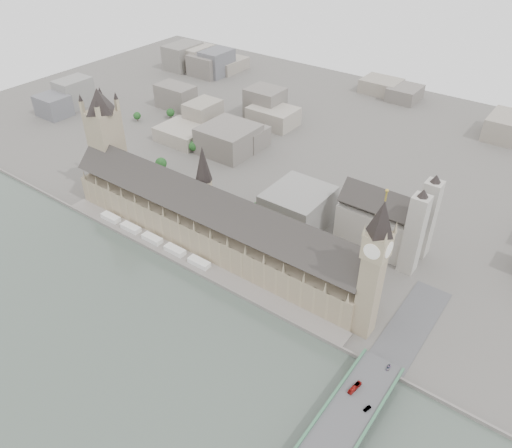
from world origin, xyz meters
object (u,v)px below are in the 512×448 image
Objects in this scene: palace_of_westminster at (211,221)px; elizabeth_tower at (374,261)px; victoria_tower at (106,139)px; red_bus_north at (355,388)px; car_approach at (388,367)px; westminster_abbey at (386,222)px; car_silver at (367,408)px.

elizabeth_tower reaches higher than palace_of_westminster.
red_bus_north is (279.48, -69.22, -43.57)m from victoria_tower.
palace_of_westminster is 2.47× the size of elizabeth_tower.
victoria_tower reaches higher than car_approach.
car_approach is at bearing -8.86° from victoria_tower.
elizabeth_tower is at bearing 134.53° from car_approach.
palace_of_westminster is 134.09m from westminster_abbey.
westminster_abbey reaches higher than car_approach.
westminster_abbey is at bearing 117.69° from red_bus_north.
palace_of_westminster is 183.25m from car_silver.
palace_of_westminster is at bearing 167.30° from red_bus_north.
palace_of_westminster is at bearing 174.51° from car_silver.
elizabeth_tower reaches higher than car_approach.
westminster_abbey is (232.92, 69.00, -30.12)m from victoria_tower.
car_silver is (168.79, -70.37, -11.68)m from palace_of_westminster.
car_silver is at bearing -62.31° from elizabeth_tower.
palace_of_westminster is 142.94m from elizabeth_tower.
red_bus_north is at bearing -69.18° from elizabeth_tower.
westminster_abbey is 14.51× the size of car_silver.
car_silver is at bearing -68.33° from westminster_abbey.
car_approach is (-2.27, 31.68, -0.14)m from car_silver.
elizabeth_tower is 61.40m from car_approach.
elizabeth_tower is 24.80× the size of car_approach.
car_approach is (9.05, 24.24, -0.76)m from red_bus_north.
car_silver is (57.87, -145.67, -14.06)m from westminster_abbey.
victoria_tower is 23.07× the size of car_approach.
westminster_abbey is at bearing 34.17° from palace_of_westminster.
car_approach is (55.60, -113.98, -14.20)m from westminster_abbey.
elizabeth_tower is 260.64m from victoria_tower.
red_bus_north is at bearing -13.91° from victoria_tower.
victoria_tower reaches higher than palace_of_westminster.
elizabeth_tower reaches higher than car_silver.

